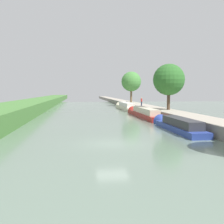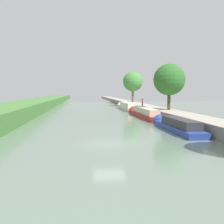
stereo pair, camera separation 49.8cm
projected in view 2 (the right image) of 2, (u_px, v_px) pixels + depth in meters
ground_plane at (109, 144)px, 20.08m from camera, size 160.00×160.00×0.00m
stone_quay at (220, 134)px, 21.04m from camera, size 0.25×260.00×1.18m
narrowboat_blue at (175, 125)px, 26.91m from camera, size 1.87×11.24×1.96m
narrowboat_red at (144, 113)px, 41.19m from camera, size 1.82×16.44×2.05m
narrowboat_cream at (126, 106)px, 57.83m from camera, size 1.97×16.50×2.17m
tree_rightbank_midnear at (169, 80)px, 40.49m from camera, size 4.92×4.92×7.18m
tree_rightbank_midfar at (133, 82)px, 69.12m from camera, size 5.24×5.24×8.12m
person_walking at (142, 101)px, 52.20m from camera, size 0.34×0.34×1.66m
mooring_bollard_far at (128, 102)px, 65.91m from camera, size 0.16×0.16×0.45m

